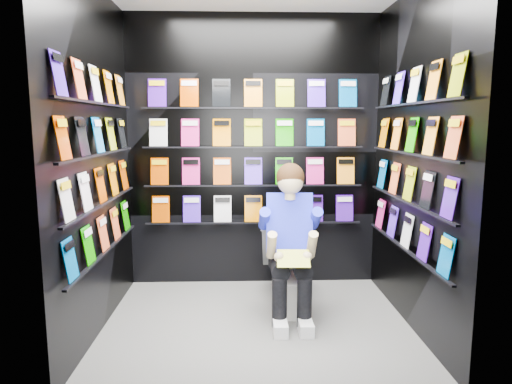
{
  "coord_description": "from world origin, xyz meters",
  "views": [
    {
      "loc": [
        -0.12,
        -3.41,
        1.57
      ],
      "look_at": [
        -0.0,
        0.15,
        1.04
      ],
      "focal_mm": 32.0,
      "sensor_mm": 36.0,
      "label": 1
    }
  ],
  "objects": [
    {
      "name": "floor",
      "position": [
        0.0,
        0.0,
        0.0
      ],
      "size": [
        2.4,
        2.4,
        0.0
      ],
      "primitive_type": "plane",
      "color": "#5A5A57",
      "rests_on": "ground"
    },
    {
      "name": "wall_back",
      "position": [
        0.0,
        1.0,
        1.3
      ],
      "size": [
        2.4,
        0.04,
        2.6
      ],
      "primitive_type": "cube",
      "color": "black",
      "rests_on": "floor"
    },
    {
      "name": "wall_front",
      "position": [
        0.0,
        -1.0,
        1.3
      ],
      "size": [
        2.4,
        0.04,
        2.6
      ],
      "primitive_type": "cube",
      "color": "black",
      "rests_on": "floor"
    },
    {
      "name": "wall_left",
      "position": [
        -1.2,
        0.0,
        1.3
      ],
      "size": [
        0.04,
        2.0,
        2.6
      ],
      "primitive_type": "cube",
      "color": "black",
      "rests_on": "floor"
    },
    {
      "name": "wall_right",
      "position": [
        1.2,
        0.0,
        1.3
      ],
      "size": [
        0.04,
        2.0,
        2.6
      ],
      "primitive_type": "cube",
      "color": "black",
      "rests_on": "floor"
    },
    {
      "name": "comics_back",
      "position": [
        0.0,
        0.97,
        1.31
      ],
      "size": [
        2.1,
        0.06,
        1.37
      ],
      "primitive_type": null,
      "color": "#EE5C2E",
      "rests_on": "wall_back"
    },
    {
      "name": "comics_left",
      "position": [
        -1.17,
        0.0,
        1.31
      ],
      "size": [
        0.06,
        1.7,
        1.37
      ],
      "primitive_type": null,
      "color": "#EE5C2E",
      "rests_on": "wall_left"
    },
    {
      "name": "comics_right",
      "position": [
        1.17,
        0.0,
        1.31
      ],
      "size": [
        0.06,
        1.7,
        1.37
      ],
      "primitive_type": null,
      "color": "#EE5C2E",
      "rests_on": "wall_right"
    },
    {
      "name": "toilet",
      "position": [
        0.27,
        0.58,
        0.37
      ],
      "size": [
        0.46,
        0.77,
        0.73
      ],
      "primitive_type": "imported",
      "rotation": [
        0.0,
        0.0,
        3.09
      ],
      "color": "white",
      "rests_on": "floor"
    },
    {
      "name": "longbox",
      "position": [
        0.33,
        0.22,
        0.14
      ],
      "size": [
        0.25,
        0.39,
        0.27
      ],
      "primitive_type": "cube",
      "rotation": [
        0.0,
        0.0,
        -0.15
      ],
      "color": "silver",
      "rests_on": "floor"
    },
    {
      "name": "longbox_lid",
      "position": [
        0.33,
        0.22,
        0.29
      ],
      "size": [
        0.27,
        0.41,
        0.03
      ],
      "primitive_type": "cube",
      "rotation": [
        0.0,
        0.0,
        -0.15
      ],
      "color": "silver",
      "rests_on": "longbox"
    },
    {
      "name": "reader",
      "position": [
        0.27,
        0.2,
        0.76
      ],
      "size": [
        0.54,
        0.76,
        1.35
      ],
      "primitive_type": null,
      "rotation": [
        0.0,
        0.0,
        -0.05
      ],
      "color": "#282FC2",
      "rests_on": "toilet"
    },
    {
      "name": "held_comic",
      "position": [
        0.27,
        -0.15,
        0.58
      ],
      "size": [
        0.25,
        0.15,
        0.1
      ],
      "primitive_type": "cube",
      "rotation": [
        -0.96,
        0.0,
        -0.05
      ],
      "color": "green",
      "rests_on": "reader"
    }
  ]
}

